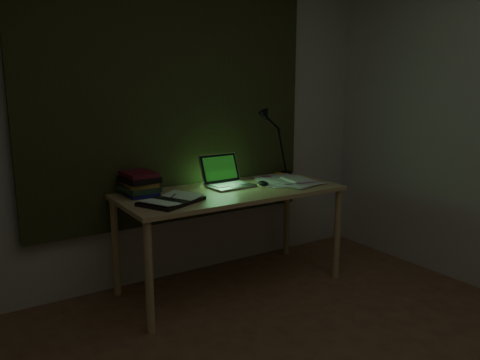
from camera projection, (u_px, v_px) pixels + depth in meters
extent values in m
cube|color=beige|center=(172.00, 114.00, 3.44)|extent=(3.50, 0.00, 2.50)
cube|color=#30341A|center=(174.00, 86.00, 3.37)|extent=(2.20, 0.06, 2.00)
ellipsoid|color=black|center=(263.00, 183.00, 3.46)|extent=(0.08, 0.11, 0.04)
cube|color=yellow|center=(280.00, 174.00, 3.88)|extent=(0.09, 0.09, 0.02)
cube|color=#C54C88|center=(266.00, 177.00, 3.74)|extent=(0.10, 0.10, 0.02)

